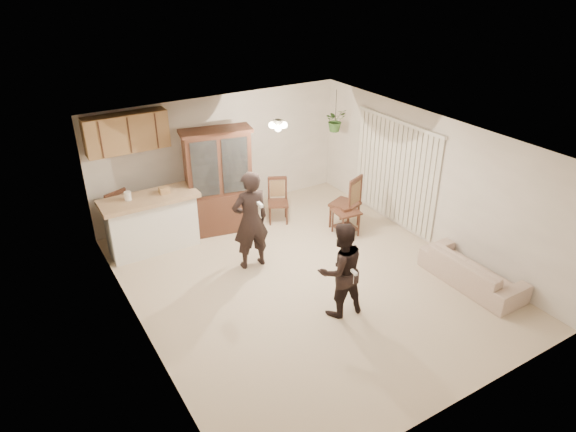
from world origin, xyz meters
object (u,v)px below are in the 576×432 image
side_table (346,222)px  china_hutch (219,182)px  child (340,275)px  chair_hutch_left (278,210)px  chair_hutch_right (345,212)px  chair_bar (128,233)px  sofa (473,265)px  adult (250,221)px

side_table → china_hutch: bearing=144.6°
child → side_table: bearing=-123.3°
chair_hutch_left → chair_hutch_right: 1.37m
child → chair_bar: (-2.23, 3.65, -0.36)m
sofa → adult: adult is taller
sofa → chair_hutch_right: bearing=12.1°
sofa → side_table: 2.61m
adult → child: bearing=109.0°
china_hutch → chair_bar: 1.95m
china_hutch → chair_hutch_left: (1.16, -0.28, -0.78)m
adult → chair_hutch_right: 2.39m
child → side_table: (1.60, 1.95, -0.41)m
china_hutch → chair_bar: bearing=-176.8°
side_table → chair_hutch_left: (-0.87, 1.17, -0.00)m
china_hutch → sofa: bearing=-43.5°
sofa → china_hutch: (-2.80, 3.94, 0.68)m
chair_bar → adult: bearing=-68.2°
adult → china_hutch: china_hutch is taller
chair_hutch_right → side_table: bearing=35.8°
chair_bar → china_hutch: bearing=-30.4°
chair_hutch_left → chair_hutch_right: bearing=-13.5°
china_hutch → chair_hutch_right: size_ratio=1.86×
adult → side_table: 2.22m
chair_hutch_left → side_table: bearing=-26.0°
adult → side_table: bearing=-175.1°
chair_hutch_left → china_hutch: bearing=-166.2°
chair_hutch_right → child: bearing=29.4°
adult → chair_hutch_right: adult is taller
side_table → chair_hutch_right: 0.32m
sofa → chair_bar: bearing=47.5°
adult → chair_bar: adult is taller
sofa → child: bearing=77.0°
child → chair_hutch_right: (1.77, 2.22, -0.36)m
china_hutch → side_table: china_hutch is taller
chair_hutch_right → china_hutch: bearing=-50.2°
adult → chair_hutch_right: size_ratio=1.59×
child → china_hutch: size_ratio=0.64×
china_hutch → chair_hutch_left: bearing=-2.3°
child → chair_bar: 4.29m
sofa → china_hutch: size_ratio=0.89×
sofa → adult: size_ratio=1.04×
child → china_hutch: bearing=-76.7°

